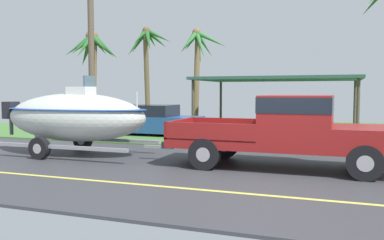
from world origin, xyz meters
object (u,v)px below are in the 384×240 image
at_px(pickup_truck_towing, 296,128).
at_px(palm_tree_near_left, 93,55).
at_px(parked_sedan_near, 151,121).
at_px(boat_on_trailer, 75,117).
at_px(palm_tree_far_right, 147,48).
at_px(palm_tree_far_left, 198,52).
at_px(utility_pole, 91,41).
at_px(carport_awning, 278,80).

xyz_separation_m(pickup_truck_towing, palm_tree_near_left, (-11.20, 7.81, 2.80)).
bearing_deg(palm_tree_near_left, parked_sedan_near, -24.56).
relative_size(parked_sedan_near, palm_tree_near_left, 0.84).
distance_m(boat_on_trailer, palm_tree_near_left, 9.40).
xyz_separation_m(pickup_truck_towing, boat_on_trailer, (-6.69, -0.00, 0.14)).
relative_size(boat_on_trailer, palm_tree_far_right, 0.97).
relative_size(parked_sedan_near, palm_tree_far_right, 0.71).
bearing_deg(boat_on_trailer, palm_tree_far_left, 91.67).
bearing_deg(palm_tree_far_right, pickup_truck_towing, -51.13).
height_order(boat_on_trailer, utility_pole, utility_pole).
relative_size(boat_on_trailer, utility_pole, 0.78).
bearing_deg(pickup_truck_towing, palm_tree_near_left, 145.12).
height_order(palm_tree_far_right, utility_pole, utility_pole).
bearing_deg(carport_awning, boat_on_trailer, -114.22).
distance_m(parked_sedan_near, palm_tree_near_left, 5.70).
distance_m(carport_awning, palm_tree_far_right, 9.71).
xyz_separation_m(palm_tree_near_left, palm_tree_far_right, (0.27, 5.75, 0.92)).
height_order(pickup_truck_towing, palm_tree_far_left, palm_tree_far_left).
height_order(boat_on_trailer, carport_awning, carport_awning).
bearing_deg(palm_tree_far_right, palm_tree_near_left, -92.74).
xyz_separation_m(palm_tree_far_left, palm_tree_far_right, (-3.86, 0.98, 0.44)).
distance_m(parked_sedan_near, carport_awning, 6.99).
bearing_deg(palm_tree_far_right, utility_pole, -75.68).
xyz_separation_m(palm_tree_far_right, utility_pole, (2.59, -10.13, -0.80)).
relative_size(pickup_truck_towing, utility_pole, 0.77).
bearing_deg(palm_tree_far_right, carport_awning, -19.13).
bearing_deg(parked_sedan_near, palm_tree_far_right, 117.60).
relative_size(palm_tree_far_left, palm_tree_far_right, 0.93).
bearing_deg(carport_awning, palm_tree_far_right, 160.87).
distance_m(pickup_truck_towing, palm_tree_near_left, 13.94).
relative_size(palm_tree_near_left, utility_pole, 0.68).
xyz_separation_m(pickup_truck_towing, parked_sedan_near, (-6.89, 5.84, -0.37)).
bearing_deg(palm_tree_near_left, carport_awning, 16.05).
distance_m(pickup_truck_towing, carport_awning, 10.75).
relative_size(boat_on_trailer, palm_tree_far_left, 1.05).
height_order(carport_awning, palm_tree_far_left, palm_tree_far_left).
relative_size(pickup_truck_towing, palm_tree_far_left, 1.03).
bearing_deg(utility_pole, carport_awning, 47.92).
xyz_separation_m(palm_tree_near_left, palm_tree_far_left, (4.14, 4.77, 0.49)).
bearing_deg(parked_sedan_near, palm_tree_near_left, 155.44).
bearing_deg(pickup_truck_towing, utility_pole, 157.67).
xyz_separation_m(parked_sedan_near, palm_tree_near_left, (-4.31, 1.97, 3.18)).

